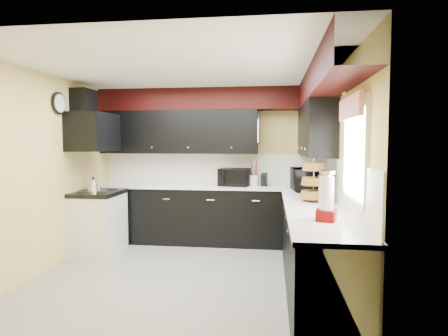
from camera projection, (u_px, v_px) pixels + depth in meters
name	position (u px, v px, depth m)	size (l,w,h in m)	color
ground	(187.00, 275.00, 4.62)	(3.60, 3.60, 0.00)	gray
wall_back	(210.00, 165.00, 6.31)	(3.60, 0.06, 2.50)	#E0C666
wall_right	(339.00, 176.00, 4.30)	(0.06, 3.60, 2.50)	#E0C666
wall_left	(48.00, 173.00, 4.76)	(0.06, 3.60, 2.50)	#E0C666
ceiling	(185.00, 69.00, 4.44)	(3.60, 3.60, 0.06)	white
cab_back	(207.00, 215.00, 6.07)	(3.60, 0.60, 0.90)	black
cab_right	(314.00, 251.00, 4.10)	(0.60, 3.00, 0.90)	black
counter_back	(207.00, 187.00, 6.04)	(3.62, 0.64, 0.04)	white
counter_right	(315.00, 208.00, 4.07)	(0.64, 3.02, 0.04)	white
splash_back	(210.00, 169.00, 6.31)	(3.60, 0.02, 0.50)	white
splash_right	(338.00, 181.00, 4.31)	(0.02, 3.60, 0.50)	white
upper_back	(179.00, 132.00, 6.16)	(2.60, 0.35, 0.70)	black
upper_right	(315.00, 130.00, 5.18)	(0.35, 1.80, 0.70)	black
soffit_back	(208.00, 100.00, 6.06)	(3.60, 0.36, 0.35)	black
soffit_right	(327.00, 79.00, 4.07)	(0.36, 3.24, 0.35)	black
stove	(99.00, 224.00, 5.52)	(0.60, 0.75, 0.86)	white
cooktop	(98.00, 193.00, 5.49)	(0.62, 0.77, 0.06)	black
hood	(93.00, 132.00, 5.43)	(0.50, 0.78, 0.55)	black
hood_duct	(84.00, 103.00, 5.42)	(0.24, 0.40, 0.40)	black
window	(355.00, 152.00, 3.39)	(0.03, 0.86, 0.96)	white
valance	(350.00, 107.00, 3.37)	(0.04, 0.88, 0.20)	red
pan_top	(259.00, 119.00, 5.91)	(0.03, 0.22, 0.40)	black
pan_mid	(258.00, 135.00, 5.80)	(0.03, 0.28, 0.46)	black
pan_low	(259.00, 137.00, 6.06)	(0.03, 0.24, 0.42)	black
cut_board	(259.00, 131.00, 5.67)	(0.03, 0.26, 0.35)	white
baskets	(313.00, 181.00, 4.39)	(0.27, 0.27, 0.50)	brown
clock	(59.00, 103.00, 4.94)	(0.03, 0.30, 0.30)	black
deco_plate	(344.00, 83.00, 3.89)	(0.03, 0.24, 0.24)	white
toaster_oven	(234.00, 177.00, 5.96)	(0.48, 0.40, 0.28)	black
microwave	(307.00, 180.00, 5.36)	(0.58, 0.40, 0.32)	black
utensil_crock	(254.00, 181.00, 5.96)	(0.16, 0.16, 0.17)	white
knife_block	(264.00, 180.00, 5.90)	(0.09, 0.13, 0.20)	black
kettle	(93.00, 185.00, 5.53)	(0.18, 0.18, 0.16)	silver
dispenser_a	(327.00, 197.00, 3.30)	(0.16, 0.16, 0.43)	maroon
dispenser_b	(325.00, 199.00, 3.33)	(0.14, 0.14, 0.38)	#68160A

